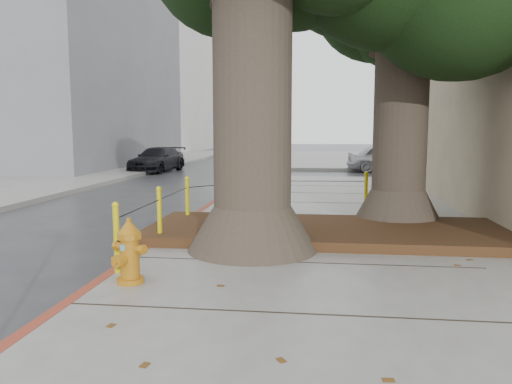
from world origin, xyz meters
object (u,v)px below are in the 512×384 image
at_px(car_dark, 157,159).
at_px(car_red, 479,163).
at_px(car_silver, 388,158).
at_px(fire_hydrant, 129,251).

bearing_deg(car_dark, car_red, 3.03).
bearing_deg(car_dark, car_silver, 12.10).
height_order(fire_hydrant, car_dark, car_dark).
height_order(car_red, car_dark, car_red).
height_order(fire_hydrant, car_silver, car_silver).
height_order(car_silver, car_red, car_silver).
distance_m(fire_hydrant, car_dark, 18.85).
distance_m(car_silver, car_dark, 11.26).
bearing_deg(car_red, fire_hydrant, 152.24).
relative_size(fire_hydrant, car_silver, 0.21).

